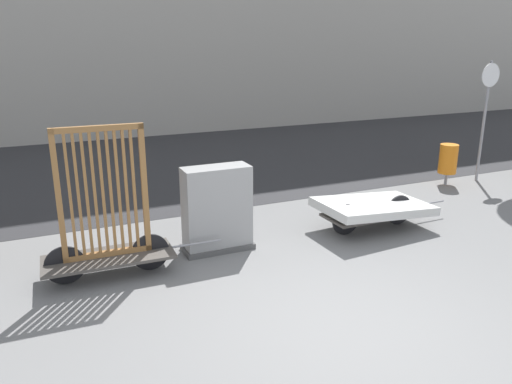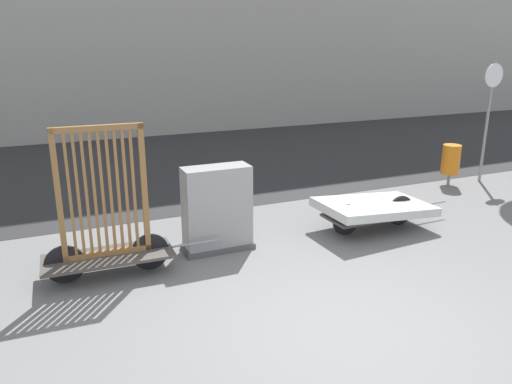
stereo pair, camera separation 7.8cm
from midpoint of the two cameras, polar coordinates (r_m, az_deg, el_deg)
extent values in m
plane|color=slate|center=(5.56, 10.52, -15.41)|extent=(60.00, 60.00, 0.00)
cube|color=#2D2D30|center=(12.66, -10.40, 3.15)|extent=(56.00, 7.88, 0.01)
cube|color=#4C4742|center=(6.78, -16.18, -7.08)|extent=(1.66, 0.72, 0.04)
cylinder|color=black|center=(6.84, -11.70, -6.69)|extent=(0.50, 0.05, 0.50)
cylinder|color=black|center=(6.77, -20.69, -7.74)|extent=(0.50, 0.05, 0.50)
cylinder|color=gray|center=(6.96, -6.52, -5.85)|extent=(0.70, 0.05, 0.03)
cube|color=olive|center=(6.76, -16.22, -6.65)|extent=(1.10, 0.10, 0.07)
cube|color=olive|center=(6.31, -17.42, 6.99)|extent=(1.10, 0.10, 0.07)
cube|color=olive|center=(6.47, -21.32, -0.56)|extent=(0.07, 0.07, 1.69)
cube|color=olive|center=(6.54, -12.32, 0.42)|extent=(0.07, 0.07, 1.69)
cube|color=olive|center=(6.47, -20.17, -0.43)|extent=(0.04, 0.05, 1.62)
cube|color=olive|center=(6.47, -19.32, -0.34)|extent=(0.04, 0.05, 1.62)
cube|color=olive|center=(6.48, -18.48, -0.25)|extent=(0.04, 0.05, 1.62)
cube|color=olive|center=(6.48, -17.64, -0.16)|extent=(0.04, 0.05, 1.62)
cube|color=olive|center=(6.49, -16.79, -0.07)|extent=(0.04, 0.05, 1.62)
cube|color=olive|center=(6.49, -15.95, 0.02)|extent=(0.04, 0.05, 1.62)
cube|color=olive|center=(6.50, -15.12, 0.11)|extent=(0.04, 0.05, 1.62)
cube|color=olive|center=(6.51, -14.28, 0.21)|extent=(0.04, 0.05, 1.62)
cube|color=olive|center=(6.53, -13.45, 0.30)|extent=(0.04, 0.05, 1.62)
cube|color=#4C4742|center=(8.30, 13.62, -2.43)|extent=(1.66, 0.72, 0.04)
cylinder|color=black|center=(8.64, 16.40, -2.03)|extent=(0.50, 0.05, 0.50)
cylinder|color=black|center=(7.99, 10.60, -3.14)|extent=(0.50, 0.05, 0.50)
cylinder|color=gray|center=(9.05, 19.46, -1.32)|extent=(0.70, 0.05, 0.03)
cube|color=silver|center=(8.26, 13.68, -1.64)|extent=(1.86, 1.12, 0.27)
cube|color=#4C4C4C|center=(7.42, -4.07, -6.22)|extent=(1.03, 0.46, 0.08)
cube|color=gray|center=(7.21, -4.17, -1.94)|extent=(0.97, 0.40, 1.25)
cylinder|color=gray|center=(11.38, 21.33, 1.35)|extent=(0.06, 0.06, 0.26)
cylinder|color=orange|center=(11.28, 21.57, 3.49)|extent=(0.37, 0.37, 0.62)
cylinder|color=gray|center=(11.80, 25.05, 7.18)|extent=(0.06, 0.06, 2.56)
cylinder|color=white|center=(11.69, 25.73, 11.92)|extent=(0.49, 0.02, 0.49)
camera|label=1|loc=(0.04, -89.68, 0.10)|focal=35.00mm
camera|label=2|loc=(0.04, 90.32, -0.10)|focal=35.00mm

